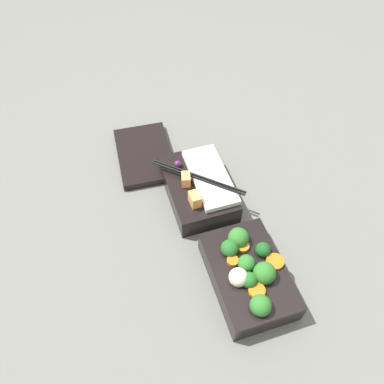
# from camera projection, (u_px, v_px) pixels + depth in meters

# --- Properties ---
(ground_plane) EXTENTS (3.00, 3.00, 0.00)m
(ground_plane) POSITION_uv_depth(u_px,v_px,m) (220.00, 235.00, 0.79)
(ground_plane) COLOR slate
(bento_tray_vegetable) EXTENTS (0.20, 0.14, 0.08)m
(bento_tray_vegetable) POSITION_uv_depth(u_px,v_px,m) (248.00, 273.00, 0.70)
(bento_tray_vegetable) COLOR black
(bento_tray_vegetable) RESTS_ON ground_plane
(bento_tray_rice) EXTENTS (0.20, 0.17, 0.08)m
(bento_tray_rice) POSITION_uv_depth(u_px,v_px,m) (199.00, 187.00, 0.84)
(bento_tray_rice) COLOR black
(bento_tray_rice) RESTS_ON ground_plane
(bento_lid) EXTENTS (0.20, 0.14, 0.02)m
(bento_lid) POSITION_uv_depth(u_px,v_px,m) (145.00, 154.00, 0.93)
(bento_lid) COLOR black
(bento_lid) RESTS_ON ground_plane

